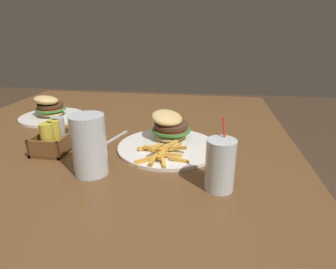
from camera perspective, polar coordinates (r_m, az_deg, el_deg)
The scene contains 7 objects.
dining_table at distance 1.08m, azimuth -11.25°, elevation -4.84°, with size 1.34×1.27×0.73m.
meal_plate_near at distance 0.91m, azimuth 0.13°, elevation -0.34°, with size 0.32×0.32×0.11m.
beer_glass at distance 0.75m, azimuth -15.70°, elevation -2.30°, with size 0.09×0.09×0.16m.
juice_glass at distance 0.67m, azimuth 10.53°, elevation -6.38°, with size 0.07×0.07×0.17m.
spoon at distance 0.93m, azimuth -13.59°, elevation -2.02°, with size 0.20×0.08×0.02m.
meal_plate_far at distance 1.29m, azimuth -22.80°, elevation 4.52°, with size 0.26×0.26×0.10m.
condiment_caddy at distance 0.93m, azimuth -22.18°, elevation -0.89°, with size 0.13×0.10×0.10m.
Camera 1 is at (-0.91, -0.34, 1.09)m, focal length 30.00 mm.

